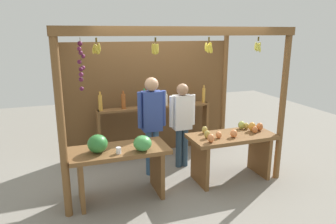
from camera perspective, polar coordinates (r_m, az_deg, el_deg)
The scene contains 7 objects.
ground_plane at distance 5.64m, azimuth -0.64°, elevation -10.47°, with size 12.00×12.00×0.00m, color gray.
market_stall at distance 5.62m, azimuth -2.24°, elevation 4.56°, with size 3.46×1.96×2.45m.
fruit_counter_left at distance 4.53m, azimuth -8.98°, elevation -8.34°, with size 1.40×0.66×1.02m.
fruit_counter_right at distance 5.20m, azimuth 11.65°, elevation -5.98°, with size 1.40×0.64×0.92m.
bottle_shelf_unit at distance 5.99m, azimuth -2.48°, elevation -0.67°, with size 2.22×0.22×1.36m.
vendor_man at distance 5.12m, azimuth -2.97°, elevation -0.99°, with size 0.48×0.23×1.68m.
vendor_woman at distance 5.46m, azimuth 2.61°, elevation -1.16°, with size 0.48×0.21×1.53m.
Camera 1 is at (-1.65, -4.83, 2.39)m, focal length 33.14 mm.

